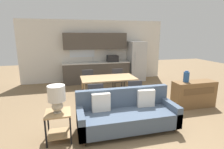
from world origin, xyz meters
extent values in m
plane|color=#7F6647|center=(0.00, 0.00, 0.00)|extent=(20.00, 20.00, 0.00)
cube|color=silver|center=(0.00, 4.63, 1.35)|extent=(6.40, 0.06, 2.70)
cube|color=white|center=(-0.58, 4.59, 1.58)|extent=(1.09, 0.01, 0.97)
cube|color=#4C443D|center=(0.00, 4.29, 0.43)|extent=(2.90, 0.62, 0.86)
cube|color=silver|center=(0.00, 4.29, 0.88)|extent=(2.93, 0.65, 0.04)
cube|color=#B2B5B7|center=(-0.13, 4.24, 0.90)|extent=(0.48, 0.36, 0.01)
cylinder|color=#B7BABC|center=(-0.13, 4.41, 1.02)|extent=(0.02, 0.02, 0.24)
cube|color=#4C443D|center=(0.00, 4.43, 1.80)|extent=(2.75, 0.34, 0.70)
cube|color=black|center=(0.72, 4.24, 1.04)|extent=(0.48, 0.36, 0.28)
cube|color=#B7BABC|center=(1.86, 4.22, 0.89)|extent=(0.69, 0.72, 1.78)
cylinder|color=silver|center=(1.65, 3.84, 0.98)|extent=(0.02, 0.02, 0.80)
cube|color=tan|center=(-0.01, 1.95, 0.74)|extent=(1.69, 0.89, 0.04)
cylinder|color=tan|center=(-0.80, 1.56, 0.36)|extent=(0.05, 0.05, 0.72)
cylinder|color=tan|center=(0.78, 1.56, 0.36)|extent=(0.05, 0.05, 0.72)
cylinder|color=tan|center=(-0.80, 2.34, 0.36)|extent=(0.05, 0.05, 0.72)
cylinder|color=tan|center=(0.78, 2.34, 0.36)|extent=(0.05, 0.05, 0.72)
cylinder|color=#3D2D1E|center=(-1.01, -0.26, 0.05)|extent=(0.05, 0.05, 0.10)
cylinder|color=#3D2D1E|center=(0.96, -0.26, 0.05)|extent=(0.05, 0.05, 0.10)
cylinder|color=#3D2D1E|center=(-1.01, 0.38, 0.05)|extent=(0.05, 0.05, 0.10)
cylinder|color=#3D2D1E|center=(0.96, 0.38, 0.05)|extent=(0.05, 0.05, 0.10)
cube|color=#47566B|center=(-0.02, 0.06, 0.27)|extent=(2.17, 0.80, 0.33)
cube|color=#47566B|center=(-0.02, 0.39, 0.49)|extent=(2.17, 0.14, 0.78)
cube|color=#47566B|center=(-1.04, 0.06, 0.34)|extent=(0.14, 0.80, 0.47)
cube|color=#47566B|center=(0.99, 0.06, 0.34)|extent=(0.14, 0.80, 0.47)
cube|color=silver|center=(-0.57, 0.26, 0.63)|extent=(0.40, 0.12, 0.40)
cube|color=silver|center=(0.48, 0.26, 0.63)|extent=(0.41, 0.15, 0.40)
cube|color=tan|center=(-1.46, 0.07, 0.58)|extent=(0.48, 0.48, 0.03)
cube|color=tan|center=(-1.46, 0.07, 0.13)|extent=(0.44, 0.44, 0.02)
cube|color=black|center=(-1.68, -0.15, 0.28)|extent=(0.03, 0.03, 0.56)
cube|color=black|center=(-1.24, -0.15, 0.28)|extent=(0.03, 0.03, 0.56)
cube|color=black|center=(-1.68, 0.29, 0.28)|extent=(0.03, 0.03, 0.56)
cube|color=black|center=(-1.24, 0.29, 0.28)|extent=(0.03, 0.03, 0.56)
cylinder|color=#B2A893|center=(-1.46, 0.07, 0.60)|extent=(0.16, 0.16, 0.02)
sphere|color=#B2A893|center=(-1.46, 0.07, 0.72)|extent=(0.22, 0.22, 0.22)
cylinder|color=beige|center=(-1.46, 0.07, 0.98)|extent=(0.33, 0.33, 0.30)
cube|color=brown|center=(2.28, 0.85, 0.38)|extent=(1.25, 0.42, 0.76)
cube|color=brown|center=(2.28, 0.63, 0.53)|extent=(1.00, 0.01, 0.18)
cylinder|color=#234C84|center=(2.00, 0.87, 0.90)|extent=(0.16, 0.16, 0.29)
cylinder|color=#234C84|center=(2.00, 0.87, 1.06)|extent=(0.09, 0.09, 0.03)
cube|color=#38383D|center=(0.53, 2.64, 0.44)|extent=(0.44, 0.44, 0.04)
cube|color=#38383D|center=(0.54, 2.84, 0.66)|extent=(0.40, 0.05, 0.38)
cylinder|color=black|center=(0.35, 2.48, 0.21)|extent=(0.03, 0.03, 0.42)
cylinder|color=black|center=(0.69, 2.47, 0.21)|extent=(0.03, 0.03, 0.42)
cylinder|color=black|center=(0.37, 2.82, 0.21)|extent=(0.03, 0.03, 0.42)
cylinder|color=black|center=(0.71, 2.81, 0.21)|extent=(0.03, 0.03, 0.42)
cube|color=#38383D|center=(0.53, 1.23, 0.44)|extent=(0.45, 0.45, 0.04)
cube|color=#38383D|center=(0.52, 1.03, 0.66)|extent=(0.40, 0.06, 0.38)
cylinder|color=black|center=(0.71, 1.38, 0.21)|extent=(0.03, 0.03, 0.42)
cylinder|color=black|center=(0.37, 1.41, 0.21)|extent=(0.03, 0.03, 0.42)
cylinder|color=black|center=(0.69, 1.05, 0.21)|extent=(0.03, 0.03, 0.42)
cylinder|color=black|center=(0.35, 1.07, 0.21)|extent=(0.03, 0.03, 0.42)
cube|color=#38383D|center=(-0.55, 1.17, 0.44)|extent=(0.46, 0.46, 0.04)
cube|color=#38383D|center=(-0.57, 0.98, 0.66)|extent=(0.40, 0.07, 0.38)
cylinder|color=black|center=(-0.37, 1.33, 0.21)|extent=(0.03, 0.03, 0.42)
cylinder|color=black|center=(-0.71, 1.36, 0.21)|extent=(0.03, 0.03, 0.42)
cylinder|color=black|center=(-0.40, 0.99, 0.21)|extent=(0.03, 0.03, 0.42)
cylinder|color=black|center=(-0.74, 1.02, 0.21)|extent=(0.03, 0.03, 0.42)
cube|color=#38383D|center=(-0.55, 2.71, 0.44)|extent=(0.43, 0.43, 0.04)
cube|color=#38383D|center=(-0.55, 2.91, 0.66)|extent=(0.40, 0.04, 0.38)
cylinder|color=black|center=(-0.73, 2.55, 0.21)|extent=(0.03, 0.03, 0.42)
cylinder|color=black|center=(-0.39, 2.54, 0.21)|extent=(0.03, 0.03, 0.42)
cylinder|color=black|center=(-0.72, 2.89, 0.21)|extent=(0.03, 0.03, 0.42)
cylinder|color=black|center=(-0.38, 2.88, 0.21)|extent=(0.03, 0.03, 0.42)
camera|label=1|loc=(-1.22, -3.24, 2.06)|focal=28.00mm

